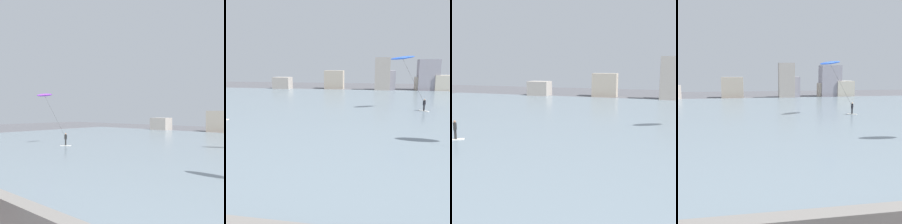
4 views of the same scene
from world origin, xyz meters
TOP-DOWN VIEW (x-y plane):
  - water_bay at (0.00, 31.30)m, footprint 84.00×52.00m
  - kitesurfer_purple at (-16.80, 20.62)m, footprint 4.04×3.06m

SIDE VIEW (x-z plane):
  - water_bay at x=0.00m, z-range 0.00..0.10m
  - kitesurfer_purple at x=-16.80m, z-range 2.42..9.39m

